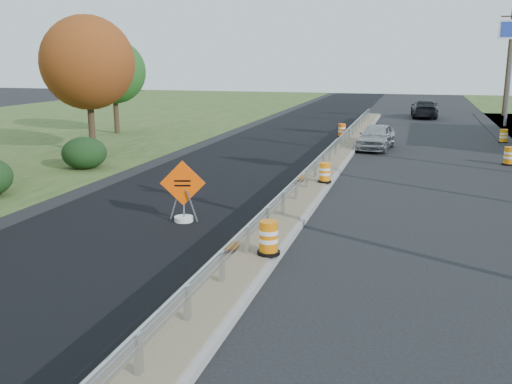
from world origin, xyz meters
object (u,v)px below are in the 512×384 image
(car_silver, at_px, (376,137))
(barrel_median_mid, at_px, (325,173))
(caution_sign, at_px, (183,206))
(barrel_median_near, at_px, (269,238))
(car_dark_far, at_px, (424,109))
(barrel_shoulder_near, at_px, (509,156))
(barrel_shoulder_mid, at_px, (504,136))
(barrel_median_far, at_px, (342,131))

(car_silver, bearing_deg, barrel_median_mid, -89.85)
(caution_sign, relative_size, barrel_median_mid, 2.49)
(barrel_median_near, xyz_separation_m, car_dark_far, (3.98, 39.26, 0.13))
(barrel_median_near, distance_m, car_dark_far, 39.46)
(barrel_shoulder_near, relative_size, barrel_shoulder_mid, 1.06)
(barrel_median_mid, bearing_deg, car_dark_far, 82.50)
(barrel_shoulder_mid, relative_size, car_dark_far, 0.16)
(barrel_median_mid, bearing_deg, barrel_median_near, -90.00)
(barrel_shoulder_near, distance_m, car_dark_far, 23.13)
(barrel_median_far, height_order, barrel_shoulder_near, barrel_median_far)
(barrel_median_far, xyz_separation_m, barrel_shoulder_near, (8.98, -6.32, -0.21))
(car_dark_far, bearing_deg, barrel_median_mid, 80.04)
(barrel_median_near, xyz_separation_m, barrel_median_mid, (0.00, 9.01, -0.03))
(barrel_median_mid, bearing_deg, barrel_median_far, 94.57)
(barrel_shoulder_near, bearing_deg, barrel_median_near, -115.57)
(caution_sign, relative_size, car_dark_far, 0.37)
(barrel_shoulder_near, xyz_separation_m, barrel_shoulder_mid, (0.77, 8.06, -0.02))
(barrel_shoulder_near, bearing_deg, barrel_shoulder_mid, 84.52)
(barrel_shoulder_mid, bearing_deg, barrel_median_far, -169.89)
(caution_sign, xyz_separation_m, barrel_median_near, (3.55, -2.89, 0.14))
(car_dark_far, bearing_deg, caution_sign, 75.84)
(barrel_median_mid, xyz_separation_m, car_dark_far, (3.98, 30.25, 0.16))
(barrel_median_mid, height_order, barrel_median_far, barrel_median_far)
(barrel_median_near, bearing_deg, barrel_shoulder_mid, 70.57)
(caution_sign, distance_m, barrel_shoulder_near, 17.74)
(barrel_median_mid, bearing_deg, barrel_shoulder_near, 43.41)
(car_dark_far, bearing_deg, barrel_shoulder_near, 97.23)
(barrel_median_near, xyz_separation_m, barrel_shoulder_near, (7.88, 16.46, -0.22))
(caution_sign, xyz_separation_m, barrel_shoulder_mid, (12.20, 21.63, -0.10))
(barrel_median_far, height_order, car_silver, car_silver)
(barrel_median_far, distance_m, barrel_shoulder_near, 10.98)
(caution_sign, relative_size, barrel_median_near, 2.29)
(caution_sign, relative_size, barrel_median_far, 2.36)
(barrel_shoulder_mid, xyz_separation_m, car_dark_far, (-4.67, 14.74, 0.37))
(caution_sign, height_order, car_dark_far, caution_sign)
(car_silver, bearing_deg, barrel_shoulder_mid, 39.25)
(barrel_median_mid, relative_size, car_dark_far, 0.15)
(barrel_shoulder_near, distance_m, car_silver, 7.43)
(caution_sign, relative_size, barrel_shoulder_near, 2.24)
(car_silver, bearing_deg, barrel_median_far, 135.05)
(barrel_median_near, bearing_deg, barrel_median_far, 92.76)
(barrel_shoulder_mid, bearing_deg, barrel_median_near, -109.43)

